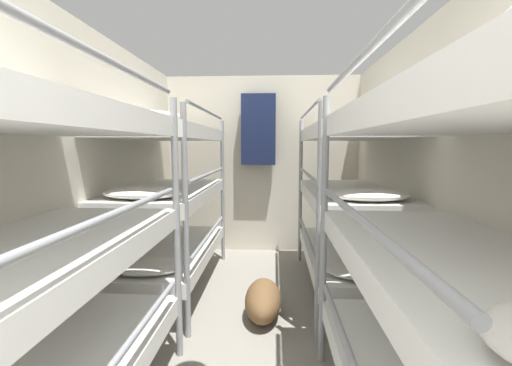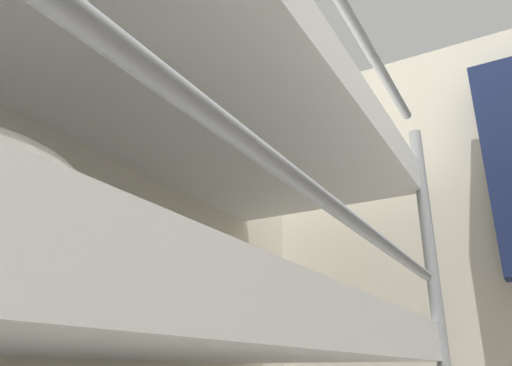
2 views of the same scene
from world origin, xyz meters
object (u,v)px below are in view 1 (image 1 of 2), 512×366
at_px(bunk_stack_left_far, 168,194).
at_px(bunk_stack_right_near, 472,276).
at_px(bunk_stack_right_far, 350,195).
at_px(hanging_coat, 258,130).
at_px(duffel_bag, 263,300).
at_px(bunk_stack_left_near, 6,267).

bearing_deg(bunk_stack_left_far, bunk_stack_right_near, -49.14).
bearing_deg(bunk_stack_right_far, hanging_coat, 126.16).
height_order(bunk_stack_right_near, bunk_stack_left_far, same).
relative_size(bunk_stack_left_far, duffel_bag, 3.00).
relative_size(bunk_stack_right_near, bunk_stack_right_far, 1.00).
relative_size(bunk_stack_right_far, hanging_coat, 2.00).
height_order(bunk_stack_left_near, bunk_stack_right_near, same).
bearing_deg(bunk_stack_right_far, bunk_stack_right_near, -90.00).
relative_size(bunk_stack_left_far, bunk_stack_right_far, 1.00).
bearing_deg(bunk_stack_left_near, bunk_stack_right_near, 0.00).
xyz_separation_m(bunk_stack_right_near, duffel_bag, (-0.79, 1.50, -0.81)).
relative_size(bunk_stack_right_near, hanging_coat, 2.00).
distance_m(bunk_stack_left_near, duffel_bag, 1.94).
xyz_separation_m(bunk_stack_left_near, duffel_bag, (0.93, 1.50, -0.81)).
xyz_separation_m(bunk_stack_right_near, hanging_coat, (-0.91, 3.23, 0.67)).
height_order(bunk_stack_right_near, duffel_bag, bunk_stack_right_near).
relative_size(bunk_stack_left_far, hanging_coat, 2.00).
distance_m(bunk_stack_left_far, hanging_coat, 1.63).
bearing_deg(duffel_bag, bunk_stack_right_near, -62.29).
xyz_separation_m(bunk_stack_right_near, bunk_stack_left_far, (-1.72, 1.98, 0.00)).
bearing_deg(bunk_stack_right_far, bunk_stack_left_far, 180.00).
distance_m(bunk_stack_right_near, duffel_bag, 1.88).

